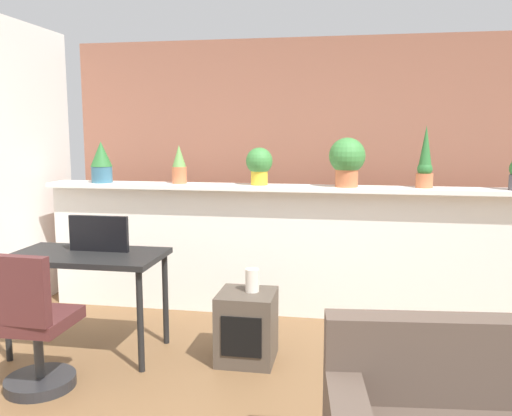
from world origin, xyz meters
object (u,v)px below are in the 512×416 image
object	(u,v)px
desk	(87,265)
vase_on_shelf	(252,280)
office_chair	(32,333)
potted_plant_1	(179,165)
potted_plant_4	(425,161)
potted_plant_0	(101,162)
potted_plant_3	(347,159)
tv_monitor	(99,234)
side_cube_shelf	(247,327)
potted_plant_2	(259,164)

from	to	relation	value
desk	vase_on_shelf	bearing A→B (deg)	4.33
office_chair	vase_on_shelf	size ratio (longest dim) A/B	5.55
potted_plant_1	potted_plant_4	bearing A→B (deg)	0.06
potted_plant_0	vase_on_shelf	world-z (taller)	potted_plant_0
potted_plant_4	office_chair	size ratio (longest dim) A/B	0.57
potted_plant_3	office_chair	size ratio (longest dim) A/B	0.45
potted_plant_0	potted_plant_4	size ratio (longest dim) A/B	0.72
potted_plant_3	office_chair	xyz separation A→B (m)	(-1.90, -1.65, -1.01)
tv_monitor	side_cube_shelf	xyz separation A→B (m)	(1.11, -0.03, -0.63)
office_chair	vase_on_shelf	xyz separation A→B (m)	(1.26, 0.73, 0.19)
potted_plant_0	potted_plant_3	world-z (taller)	potted_plant_3
side_cube_shelf	tv_monitor	bearing A→B (deg)	178.56
potted_plant_2	tv_monitor	size ratio (longest dim) A/B	0.72
side_cube_shelf	potted_plant_1	bearing A→B (deg)	128.71
potted_plant_2	potted_plant_3	world-z (taller)	potted_plant_3
potted_plant_0	side_cube_shelf	xyz separation A→B (m)	(1.53, -0.96, -1.10)
tv_monitor	potted_plant_1	bearing A→B (deg)	72.75
potted_plant_3	side_cube_shelf	world-z (taller)	potted_plant_3
potted_plant_2	potted_plant_1	bearing A→B (deg)	179.04
potted_plant_1	tv_monitor	size ratio (longest dim) A/B	0.76
potted_plant_3	potted_plant_4	bearing A→B (deg)	4.25
potted_plant_1	side_cube_shelf	distance (m)	1.68
potted_plant_1	potted_plant_4	world-z (taller)	potted_plant_4
potted_plant_4	desk	size ratio (longest dim) A/B	0.47
potted_plant_3	potted_plant_4	size ratio (longest dim) A/B	0.80
potted_plant_2	potted_plant_4	size ratio (longest dim) A/B	0.63
potted_plant_4	vase_on_shelf	bearing A→B (deg)	-142.62
potted_plant_0	potted_plant_3	xyz separation A→B (m)	(2.20, 0.01, 0.04)
potted_plant_1	potted_plant_3	xyz separation A→B (m)	(1.48, -0.04, 0.07)
potted_plant_4	side_cube_shelf	size ratio (longest dim) A/B	1.03
potted_plant_0	potted_plant_4	bearing A→B (deg)	1.15
potted_plant_2	potted_plant_0	bearing A→B (deg)	-178.33
potted_plant_1	desk	bearing A→B (deg)	-108.97
potted_plant_2	office_chair	xyz separation A→B (m)	(-1.15, -1.69, -0.96)
potted_plant_0	potted_plant_2	world-z (taller)	potted_plant_0
potted_plant_1	office_chair	xyz separation A→B (m)	(-0.42, -1.70, -0.94)
side_cube_shelf	desk	bearing A→B (deg)	-177.46
potted_plant_1	tv_monitor	xyz separation A→B (m)	(-0.30, -0.98, -0.45)
desk	side_cube_shelf	distance (m)	1.25
desk	potted_plant_2	bearing A→B (deg)	43.81
potted_plant_3	tv_monitor	xyz separation A→B (m)	(-1.78, -0.94, -0.51)
potted_plant_2	vase_on_shelf	size ratio (longest dim) A/B	1.99
potted_plant_1	potted_plant_2	bearing A→B (deg)	-0.96
potted_plant_2	vase_on_shelf	xyz separation A→B (m)	(0.11, -0.96, -0.77)
vase_on_shelf	desk	bearing A→B (deg)	-175.67
potted_plant_4	potted_plant_1	bearing A→B (deg)	-179.94
side_cube_shelf	vase_on_shelf	distance (m)	0.34
potted_plant_2	side_cube_shelf	size ratio (longest dim) A/B	0.65
office_chair	side_cube_shelf	size ratio (longest dim) A/B	1.82
office_chair	potted_plant_3	bearing A→B (deg)	41.04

